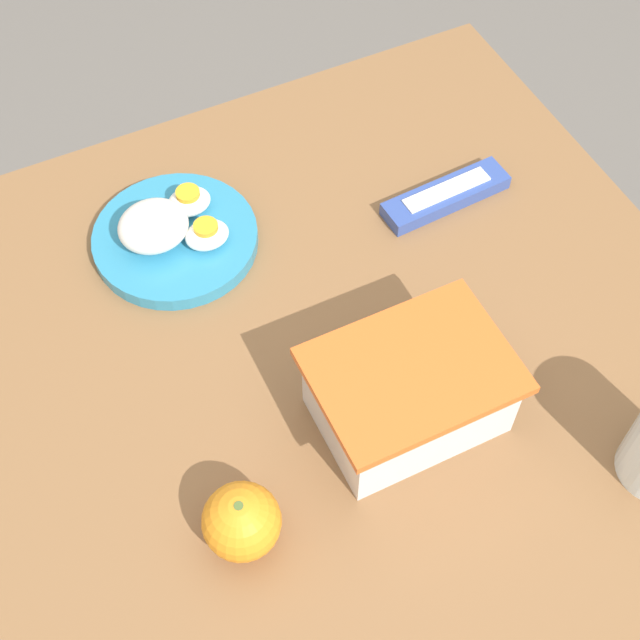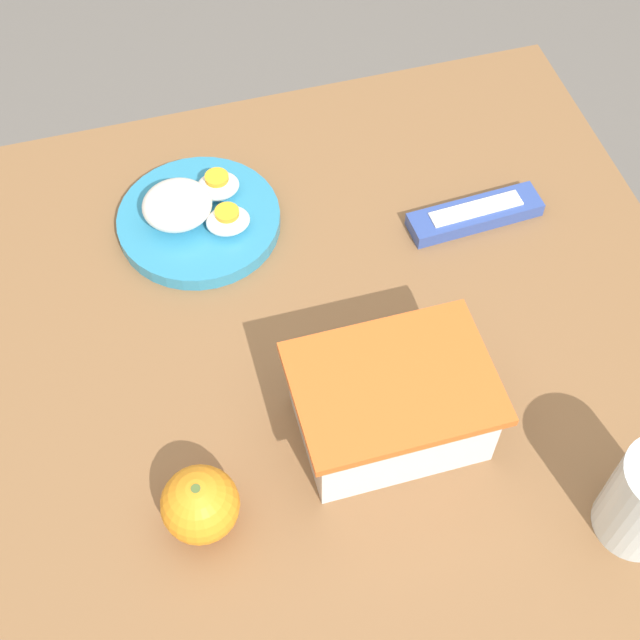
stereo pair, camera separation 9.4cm
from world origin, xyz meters
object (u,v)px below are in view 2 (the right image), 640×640
(orange_fruit, at_px, (200,505))
(candy_bar, at_px, (475,214))
(rice_plate, at_px, (196,215))
(food_container, at_px, (391,407))

(orange_fruit, distance_m, candy_bar, 0.47)
(rice_plate, bearing_deg, candy_bar, 166.15)
(food_container, relative_size, orange_fruit, 2.59)
(orange_fruit, xyz_separation_m, rice_plate, (-0.06, -0.36, -0.02))
(orange_fruit, bearing_deg, rice_plate, -100.26)
(candy_bar, bearing_deg, food_container, 51.89)
(food_container, xyz_separation_m, rice_plate, (0.13, -0.31, -0.02))
(food_container, bearing_deg, orange_fruit, 13.28)
(orange_fruit, relative_size, rice_plate, 0.39)
(candy_bar, bearing_deg, orange_fruit, 36.32)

